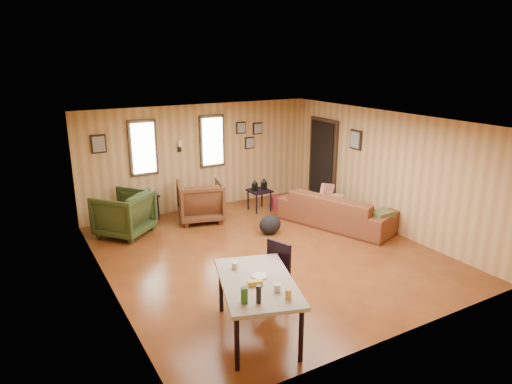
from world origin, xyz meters
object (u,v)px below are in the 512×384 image
(sofa, at_px, (337,204))
(dining_table, at_px, (257,286))
(recliner_brown, at_px, (200,199))
(end_table, at_px, (145,202))
(recliner_green, at_px, (124,212))
(side_table, at_px, (259,189))

(sofa, height_order, dining_table, dining_table)
(recliner_brown, xyz_separation_m, end_table, (-1.02, 0.67, -0.10))
(recliner_brown, bearing_deg, recliner_green, 16.01)
(dining_table, bearing_deg, end_table, 107.21)
(sofa, bearing_deg, end_table, 33.98)
(recliner_brown, height_order, recliner_green, recliner_green)
(side_table, relative_size, dining_table, 0.45)
(recliner_green, relative_size, dining_table, 0.57)
(recliner_green, xyz_separation_m, end_table, (0.62, 0.70, -0.10))
(recliner_brown, height_order, side_table, recliner_brown)
(recliner_green, height_order, dining_table, dining_table)
(end_table, distance_m, side_table, 2.56)
(recliner_green, xyz_separation_m, dining_table, (0.60, -4.26, 0.21))
(recliner_brown, height_order, dining_table, dining_table)
(recliner_brown, xyz_separation_m, recliner_green, (-1.64, -0.03, 0.00))
(sofa, relative_size, recliner_brown, 2.51)
(recliner_brown, distance_m, dining_table, 4.41)
(dining_table, bearing_deg, sofa, 54.60)
(sofa, distance_m, side_table, 1.89)
(recliner_brown, xyz_separation_m, side_table, (1.42, -0.07, 0.03))
(recliner_brown, bearing_deg, side_table, -167.78)
(end_table, relative_size, side_table, 0.90)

